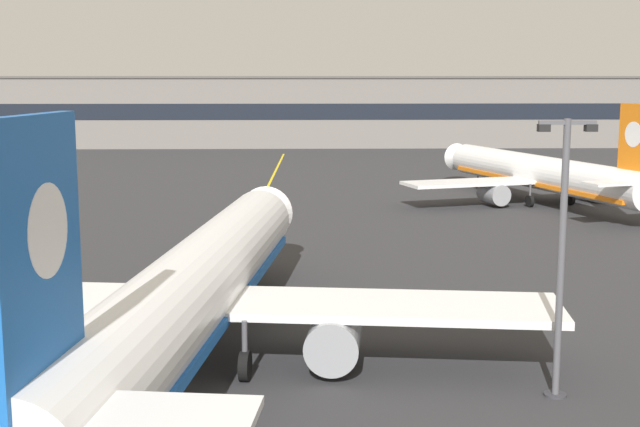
# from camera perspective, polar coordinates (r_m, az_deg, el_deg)

# --- Properties ---
(taxiway_centreline) EXTENTS (5.55, 179.93, 0.01)m
(taxiway_centreline) POSITION_cam_1_polar(r_m,az_deg,el_deg) (52.94, -6.67, -4.66)
(taxiway_centreline) COLOR yellow
(taxiway_centreline) RESTS_ON ground
(airliner_foreground) EXTENTS (32.34, 41.49, 11.65)m
(airliner_foreground) POSITION_cam_1_polar(r_m,az_deg,el_deg) (37.61, -8.52, -5.10)
(airliner_foreground) COLOR white
(airliner_foreground) RESTS_ON ground
(airliner_background) EXTENTS (28.57, 36.21, 10.39)m
(airliner_background) POSITION_cam_1_polar(r_m,az_deg,el_deg) (87.97, 14.66, 2.58)
(airliner_background) COLOR white
(airliner_background) RESTS_ON ground
(apron_lamp_post) EXTENTS (2.24, 0.90, 11.00)m
(apron_lamp_post) POSITION_cam_1_polar(r_m,az_deg,el_deg) (34.26, 15.89, -2.60)
(apron_lamp_post) COLOR #515156
(apron_lamp_post) RESTS_ON ground
(terminal_building) EXTENTS (146.86, 12.40, 12.82)m
(terminal_building) POSITION_cam_1_polar(r_m,az_deg,el_deg) (157.97, -5.17, 6.83)
(terminal_building) COLOR slate
(terminal_building) RESTS_ON ground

